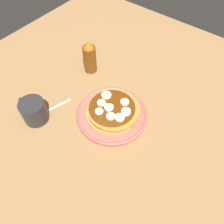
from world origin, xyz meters
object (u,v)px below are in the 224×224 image
(banana_slice_2, at_px, (106,95))
(banana_slice_6, at_px, (125,102))
(banana_slice_5, at_px, (101,103))
(fork, at_px, (53,108))
(banana_slice_3, at_px, (126,112))
(coffee_mug, at_px, (33,110))
(banana_slice_7, at_px, (120,118))
(syrup_bottle, at_px, (90,58))
(pancake_stack, at_px, (113,111))
(banana_slice_4, at_px, (111,116))
(banana_slice_0, at_px, (109,107))
(banana_slice_1, at_px, (99,111))
(plate, at_px, (112,114))

(banana_slice_2, relative_size, banana_slice_6, 1.18)
(banana_slice_5, distance_m, fork, 0.19)
(banana_slice_2, height_order, banana_slice_3, banana_slice_3)
(banana_slice_3, distance_m, coffee_mug, 0.32)
(banana_slice_7, bearing_deg, syrup_bottle, -30.28)
(pancake_stack, relative_size, banana_slice_7, 5.80)
(fork, bearing_deg, banana_slice_6, -145.64)
(banana_slice_4, relative_size, banana_slice_7, 0.91)
(pancake_stack, distance_m, banana_slice_7, 0.05)
(banana_slice_0, bearing_deg, banana_slice_1, 64.38)
(pancake_stack, distance_m, fork, 0.23)
(banana_slice_1, bearing_deg, coffee_mug, 34.71)
(pancake_stack, height_order, banana_slice_3, banana_slice_3)
(fork, bearing_deg, banana_slice_0, -152.53)
(banana_slice_3, bearing_deg, banana_slice_2, -9.96)
(banana_slice_2, height_order, banana_slice_7, same)
(banana_slice_4, bearing_deg, fork, 18.43)
(plate, xyz_separation_m, banana_slice_4, (-0.02, 0.03, 0.04))
(banana_slice_3, height_order, banana_slice_5, banana_slice_3)
(pancake_stack, distance_m, banana_slice_2, 0.06)
(plate, xyz_separation_m, banana_slice_0, (0.01, 0.01, 0.04))
(pancake_stack, distance_m, banana_slice_0, 0.02)
(banana_slice_6, height_order, fork, banana_slice_6)
(pancake_stack, xyz_separation_m, banana_slice_4, (-0.02, 0.04, 0.02))
(banana_slice_2, bearing_deg, banana_slice_6, -168.91)
(banana_slice_3, xyz_separation_m, syrup_bottle, (0.27, -0.12, 0.01))
(banana_slice_0, distance_m, syrup_bottle, 0.26)
(banana_slice_4, bearing_deg, plate, -59.08)
(plate, relative_size, banana_slice_6, 8.38)
(banana_slice_4, bearing_deg, banana_slice_5, -23.30)
(banana_slice_5, height_order, syrup_bottle, syrup_bottle)
(banana_slice_2, bearing_deg, banana_slice_5, 102.48)
(plate, distance_m, banana_slice_2, 0.07)
(plate, bearing_deg, banana_slice_1, 60.90)
(plate, relative_size, banana_slice_5, 8.34)
(syrup_bottle, bearing_deg, banana_slice_4, 144.68)
(banana_slice_0, height_order, banana_slice_1, banana_slice_0)
(banana_slice_7, relative_size, coffee_mug, 0.27)
(banana_slice_2, xyz_separation_m, syrup_bottle, (0.17, -0.11, 0.01))
(coffee_mug, bearing_deg, banana_slice_2, -129.03)
(pancake_stack, xyz_separation_m, coffee_mug, (0.21, 0.17, 0.01))
(banana_slice_6, relative_size, syrup_bottle, 0.21)
(banana_slice_0, distance_m, banana_slice_4, 0.04)
(banana_slice_5, distance_m, banana_slice_6, 0.08)
(banana_slice_1, distance_m, coffee_mug, 0.23)
(banana_slice_0, bearing_deg, plate, -131.21)
(pancake_stack, height_order, banana_slice_2, banana_slice_2)
(banana_slice_0, bearing_deg, banana_slice_4, 136.60)
(pancake_stack, relative_size, banana_slice_3, 5.72)
(banana_slice_0, xyz_separation_m, banana_slice_7, (-0.05, 0.01, 0.00))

